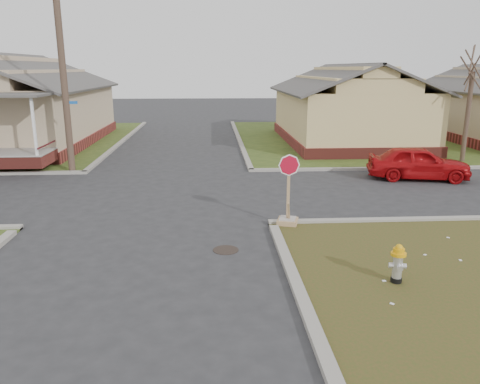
{
  "coord_description": "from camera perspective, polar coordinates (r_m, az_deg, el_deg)",
  "views": [
    {
      "loc": [
        1.9,
        -11.41,
        4.41
      ],
      "look_at": [
        2.65,
        1.0,
        1.1
      ],
      "focal_mm": 35.0,
      "sensor_mm": 36.0,
      "label": 1
    }
  ],
  "objects": [
    {
      "name": "manhole",
      "position": [
        11.77,
        -1.75,
        -7.07
      ],
      "size": [
        0.64,
        0.64,
        0.01
      ],
      "primitive_type": "cylinder",
      "color": "black",
      "rests_on": "ground"
    },
    {
      "name": "ground",
      "position": [
        12.38,
        -12.11,
        -6.31
      ],
      "size": [
        120.0,
        120.0,
        0.0
      ],
      "primitive_type": "plane",
      "color": "#28292B",
      "rests_on": "ground"
    },
    {
      "name": "curbs",
      "position": [
        17.1,
        -9.71,
        -0.26
      ],
      "size": [
        80.0,
        40.0,
        0.12
      ],
      "primitive_type": null,
      "color": "gray",
      "rests_on": "ground"
    },
    {
      "name": "side_house_yellow",
      "position": [
        29.15,
        12.9,
        10.16
      ],
      "size": [
        7.6,
        11.6,
        4.7
      ],
      "color": "maroon",
      "rests_on": "ground"
    },
    {
      "name": "utility_pole",
      "position": [
        21.21,
        -20.87,
        14.65
      ],
      "size": [
        1.8,
        0.28,
        9.0
      ],
      "color": "#403125",
      "rests_on": "ground"
    },
    {
      "name": "red_sedan",
      "position": [
        20.36,
        20.91,
        3.35
      ],
      "size": [
        4.23,
        2.38,
        1.36
      ],
      "primitive_type": "imported",
      "rotation": [
        0.0,
        0.0,
        1.37
      ],
      "color": "#AC0C0F",
      "rests_on": "ground"
    },
    {
      "name": "corner_house",
      "position": [
        30.58,
        -26.72,
        9.34
      ],
      "size": [
        10.1,
        15.5,
        5.3
      ],
      "color": "maroon",
      "rests_on": "ground"
    },
    {
      "name": "stop_sign",
      "position": [
        13.48,
        5.86,
        -2.08
      ],
      "size": [
        0.58,
        0.56,
        2.04
      ],
      "rotation": [
        0.0,
        0.0,
        -0.29
      ],
      "color": "tan",
      "rests_on": "ground"
    },
    {
      "name": "fire_hydrant",
      "position": [
        10.35,
        18.68,
        -8.02
      ],
      "size": [
        0.32,
        0.32,
        0.85
      ],
      "rotation": [
        0.0,
        0.0,
        -0.22
      ],
      "color": "black",
      "rests_on": "ground"
    },
    {
      "name": "tree_mid_right",
      "position": [
        24.87,
        25.97,
        8.21
      ],
      "size": [
        0.22,
        0.22,
        4.2
      ],
      "primitive_type": "cylinder",
      "color": "#403125",
      "rests_on": "verge_far_right"
    }
  ]
}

